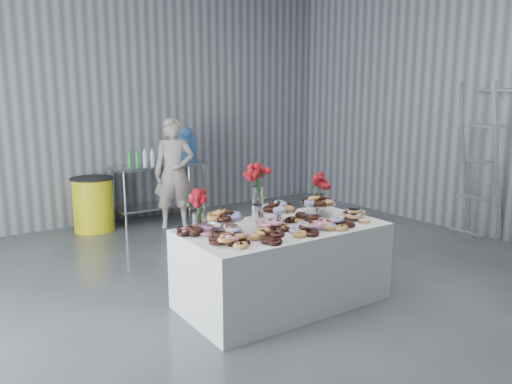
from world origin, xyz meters
The scene contains 16 objects.
ground centered at (0.00, 0.00, 0.00)m, with size 9.00×9.00×0.00m, color #373A3F.
display_table centered at (0.29, 0.49, 0.38)m, with size 1.90×1.00×0.75m, color white.
prep_table centered at (0.64, 4.10, 0.62)m, with size 1.50×0.60×0.90m.
donut_mounds centered at (0.29, 0.44, 0.80)m, with size 1.80×0.80×0.09m, color #BC9245, non-canonical shape.
cake_stand_left centered at (-0.26, 0.64, 0.89)m, with size 0.36×0.36×0.17m.
cake_stand_mid centered at (0.34, 0.64, 0.89)m, with size 0.36×0.36×0.17m.
cake_stand_right centered at (0.84, 0.63, 0.89)m, with size 0.36×0.36×0.17m.
danish_pile centered at (1.04, 0.33, 0.81)m, with size 0.48×0.48×0.11m, color white, non-canonical shape.
bouquet_left centered at (-0.46, 0.74, 1.05)m, with size 0.26×0.26×0.42m.
bouquet_right centered at (0.99, 0.78, 1.05)m, with size 0.26×0.26×0.42m.
bouquet_center centered at (0.24, 0.84, 1.13)m, with size 0.26×0.26×0.57m.
water_jug centered at (1.14, 4.10, 1.15)m, with size 0.28×0.28×0.55m.
drink_bottles centered at (0.32, 4.00, 1.04)m, with size 0.54×0.08×0.27m, color #268C33, non-canonical shape.
person centered at (0.68, 3.62, 0.82)m, with size 0.60×0.39×1.63m, color #CC8C93.
trash_barrel centered at (-0.40, 4.10, 0.39)m, with size 0.61×0.61×0.78m.
stepladder centered at (3.75, 0.67, 1.07)m, with size 0.24×0.53×2.14m, color silver, non-canonical shape.
Camera 1 is at (-2.48, -3.07, 1.96)m, focal length 35.00 mm.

